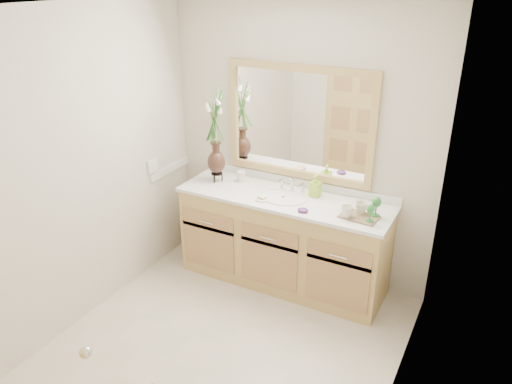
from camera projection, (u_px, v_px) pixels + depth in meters
The scene contains 22 objects.
floor at pixel (224, 347), 3.72m from camera, with size 2.60×2.60×0.00m, color beige.
ceiling at pixel (213, 5), 2.75m from camera, with size 2.40×2.60×0.02m, color white.
wall_back at pixel (299, 145), 4.28m from camera, with size 2.40×0.02×2.40m, color silver.
wall_front at pixel (63, 314), 2.19m from camera, with size 2.40×0.02×2.40m, color silver.
wall_left at pixel (84, 170), 3.75m from camera, with size 0.02×2.60×2.40m, color silver.
wall_right at pixel (406, 246), 2.72m from camera, with size 0.02×2.60×2.40m, color silver.
vanity at pixel (283, 241), 4.38m from camera, with size 1.80×0.55×0.80m.
counter at pixel (284, 198), 4.21m from camera, with size 1.84×0.57×0.03m, color white.
sink at pixel (283, 203), 4.21m from camera, with size 0.38×0.34×0.23m.
mirror at pixel (299, 123), 4.18m from camera, with size 1.32×0.04×0.97m.
switch_plate at pixel (152, 166), 4.45m from camera, with size 0.02×0.12×0.12m, color white.
door at pixel (28, 327), 2.41m from camera, with size 0.80×0.03×2.00m, color tan.
flower_vase at pixel (215, 126), 4.30m from camera, with size 0.19×0.19×0.76m.
tumbler at pixel (241, 177), 4.49m from camera, with size 0.07×0.07×0.10m, color beige.
soap_dish at pixel (262, 199), 4.14m from camera, with size 0.11×0.11×0.04m.
soap_bottle at pixel (315, 187), 4.18m from camera, with size 0.08×0.08×0.17m, color #9ADA33.
purple_dish at pixel (303, 210), 3.93m from camera, with size 0.09×0.07×0.03m, color #4E2369.
tray at pixel (359, 217), 3.85m from camera, with size 0.28×0.19×0.01m, color brown.
mug_left at pixel (347, 211), 3.82m from camera, with size 0.09×0.09×0.09m, color beige.
mug_right at pixel (361, 207), 3.87m from camera, with size 0.10×0.09×0.10m, color beige.
goblet_front at pixel (371, 210), 3.73m from camera, with size 0.06×0.06×0.14m.
goblet_back at pixel (377, 203), 3.81m from camera, with size 0.07×0.07×0.16m.
Camera 1 is at (1.58, -2.47, 2.58)m, focal length 35.00 mm.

